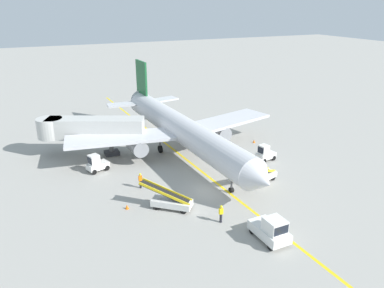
{
  "coord_description": "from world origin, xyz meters",
  "views": [
    {
      "loc": [
        -16.16,
        -31.05,
        18.43
      ],
      "look_at": [
        1.36,
        7.2,
        2.5
      ],
      "focal_mm": 35.31,
      "sensor_mm": 36.0,
      "label": 1
    }
  ],
  "objects_px": {
    "baggage_tug_near_wing": "(265,154)",
    "baggage_tug_by_cargo_door": "(96,164)",
    "safety_cone_wingtip_left": "(254,141)",
    "ground_crew_wing_walker": "(140,180)",
    "pushback_tug": "(271,230)",
    "jet_bridge": "(85,128)",
    "safety_cone_nose_left": "(215,142)",
    "belt_loader_forward_hold": "(171,201)",
    "safety_cone_nose_right": "(127,207)",
    "ground_crew_marshaller": "(221,213)",
    "belt_loader_aft_hold": "(261,176)",
    "airliner": "(180,128)"
  },
  "relations": [
    {
      "from": "safety_cone_nose_left",
      "to": "safety_cone_wingtip_left",
      "type": "xyz_separation_m",
      "value": [
        5.15,
        -1.99,
        0.0
      ]
    },
    {
      "from": "baggage_tug_near_wing",
      "to": "baggage_tug_by_cargo_door",
      "type": "distance_m",
      "value": 20.22
    },
    {
      "from": "baggage_tug_near_wing",
      "to": "safety_cone_wingtip_left",
      "type": "xyz_separation_m",
      "value": [
        2.32,
        5.86,
        -0.71
      ]
    },
    {
      "from": "belt_loader_forward_hold",
      "to": "ground_crew_marshaller",
      "type": "height_order",
      "value": "belt_loader_forward_hold"
    },
    {
      "from": "ground_crew_wing_walker",
      "to": "baggage_tug_by_cargo_door",
      "type": "bearing_deg",
      "value": 118.48
    },
    {
      "from": "jet_bridge",
      "to": "safety_cone_nose_right",
      "type": "height_order",
      "value": "jet_bridge"
    },
    {
      "from": "pushback_tug",
      "to": "safety_cone_nose_right",
      "type": "relative_size",
      "value": 8.32
    },
    {
      "from": "jet_bridge",
      "to": "safety_cone_nose_right",
      "type": "xyz_separation_m",
      "value": [
        0.96,
        -15.34,
        -3.32
      ]
    },
    {
      "from": "airliner",
      "to": "belt_loader_aft_hold",
      "type": "xyz_separation_m",
      "value": [
        4.66,
        -11.3,
        -2.64
      ]
    },
    {
      "from": "safety_cone_nose_left",
      "to": "pushback_tug",
      "type": "bearing_deg",
      "value": -106.25
    },
    {
      "from": "belt_loader_aft_hold",
      "to": "safety_cone_wingtip_left",
      "type": "xyz_separation_m",
      "value": [
        6.19,
        10.62,
        -0.56
      ]
    },
    {
      "from": "baggage_tug_near_wing",
      "to": "safety_cone_nose_right",
      "type": "bearing_deg",
      "value": -167.13
    },
    {
      "from": "airliner",
      "to": "safety_cone_wingtip_left",
      "type": "bearing_deg",
      "value": -3.57
    },
    {
      "from": "safety_cone_wingtip_left",
      "to": "ground_crew_wing_walker",
      "type": "bearing_deg",
      "value": -160.53
    },
    {
      "from": "baggage_tug_near_wing",
      "to": "belt_loader_forward_hold",
      "type": "distance_m",
      "value": 15.89
    },
    {
      "from": "airliner",
      "to": "safety_cone_wingtip_left",
      "type": "relative_size",
      "value": 80.26
    },
    {
      "from": "jet_bridge",
      "to": "ground_crew_marshaller",
      "type": "height_order",
      "value": "jet_bridge"
    },
    {
      "from": "airliner",
      "to": "safety_cone_wingtip_left",
      "type": "distance_m",
      "value": 11.33
    },
    {
      "from": "belt_loader_aft_hold",
      "to": "airliner",
      "type": "bearing_deg",
      "value": 112.41
    },
    {
      "from": "belt_loader_aft_hold",
      "to": "safety_cone_nose_right",
      "type": "bearing_deg",
      "value": 178.0
    },
    {
      "from": "jet_bridge",
      "to": "safety_cone_wingtip_left",
      "type": "xyz_separation_m",
      "value": [
        21.88,
        -5.24,
        -3.32
      ]
    },
    {
      "from": "jet_bridge",
      "to": "safety_cone_nose_left",
      "type": "distance_m",
      "value": 17.36
    },
    {
      "from": "belt_loader_forward_hold",
      "to": "ground_crew_marshaller",
      "type": "distance_m",
      "value": 5.2
    },
    {
      "from": "jet_bridge",
      "to": "belt_loader_aft_hold",
      "type": "height_order",
      "value": "jet_bridge"
    },
    {
      "from": "pushback_tug",
      "to": "jet_bridge",
      "type": "bearing_deg",
      "value": 112.36
    },
    {
      "from": "baggage_tug_by_cargo_door",
      "to": "belt_loader_forward_hold",
      "type": "height_order",
      "value": "belt_loader_forward_hold"
    },
    {
      "from": "baggage_tug_by_cargo_door",
      "to": "belt_loader_aft_hold",
      "type": "relative_size",
      "value": 0.52
    },
    {
      "from": "baggage_tug_near_wing",
      "to": "belt_loader_aft_hold",
      "type": "height_order",
      "value": "belt_loader_aft_hold"
    },
    {
      "from": "pushback_tug",
      "to": "baggage_tug_near_wing",
      "type": "height_order",
      "value": "pushback_tug"
    },
    {
      "from": "airliner",
      "to": "ground_crew_wing_walker",
      "type": "height_order",
      "value": "airliner"
    },
    {
      "from": "safety_cone_nose_left",
      "to": "safety_cone_wingtip_left",
      "type": "relative_size",
      "value": 1.0
    },
    {
      "from": "belt_loader_forward_hold",
      "to": "ground_crew_wing_walker",
      "type": "bearing_deg",
      "value": 104.66
    },
    {
      "from": "safety_cone_nose_left",
      "to": "safety_cone_nose_right",
      "type": "distance_m",
      "value": 19.87
    },
    {
      "from": "baggage_tug_near_wing",
      "to": "baggage_tug_by_cargo_door",
      "type": "bearing_deg",
      "value": 164.26
    },
    {
      "from": "baggage_tug_by_cargo_door",
      "to": "ground_crew_wing_walker",
      "type": "xyz_separation_m",
      "value": [
        3.34,
        -6.15,
        -0.02
      ]
    },
    {
      "from": "airliner",
      "to": "baggage_tug_near_wing",
      "type": "xyz_separation_m",
      "value": [
        8.53,
        -6.54,
        -2.49
      ]
    },
    {
      "from": "belt_loader_aft_hold",
      "to": "safety_cone_nose_right",
      "type": "distance_m",
      "value": 14.75
    },
    {
      "from": "jet_bridge",
      "to": "pushback_tug",
      "type": "xyz_separation_m",
      "value": [
        10.34,
        -25.15,
        -2.55
      ]
    },
    {
      "from": "belt_loader_aft_hold",
      "to": "belt_loader_forward_hold",
      "type": "bearing_deg",
      "value": -174.34
    },
    {
      "from": "baggage_tug_by_cargo_door",
      "to": "ground_crew_marshaller",
      "type": "distance_m",
      "value": 17.34
    },
    {
      "from": "baggage_tug_by_cargo_door",
      "to": "ground_crew_wing_walker",
      "type": "height_order",
      "value": "baggage_tug_by_cargo_door"
    },
    {
      "from": "safety_cone_nose_right",
      "to": "safety_cone_wingtip_left",
      "type": "bearing_deg",
      "value": 25.79
    },
    {
      "from": "safety_cone_nose_left",
      "to": "belt_loader_forward_hold",
      "type": "bearing_deg",
      "value": -131.08
    },
    {
      "from": "baggage_tug_by_cargo_door",
      "to": "airliner",
      "type": "bearing_deg",
      "value": 5.48
    },
    {
      "from": "ground_crew_wing_walker",
      "to": "safety_cone_nose_left",
      "type": "relative_size",
      "value": 3.86
    },
    {
      "from": "baggage_tug_near_wing",
      "to": "safety_cone_nose_left",
      "type": "relative_size",
      "value": 5.91
    },
    {
      "from": "ground_crew_marshaller",
      "to": "safety_cone_nose_left",
      "type": "bearing_deg",
      "value": 63.75
    },
    {
      "from": "jet_bridge",
      "to": "belt_loader_forward_hold",
      "type": "height_order",
      "value": "jet_bridge"
    },
    {
      "from": "jet_bridge",
      "to": "belt_loader_forward_hold",
      "type": "distance_m",
      "value": 17.82
    },
    {
      "from": "safety_cone_nose_right",
      "to": "baggage_tug_near_wing",
      "type": "bearing_deg",
      "value": 12.87
    }
  ]
}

